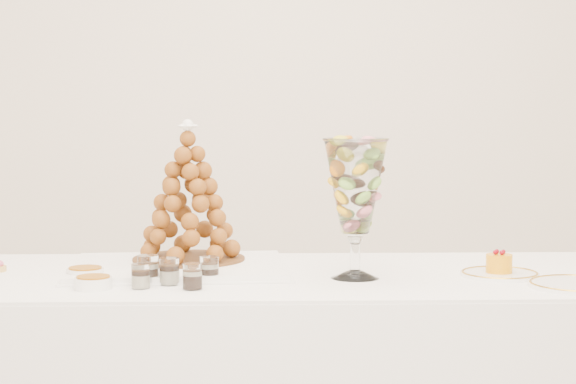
{
  "coord_description": "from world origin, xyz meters",
  "views": [
    {
      "loc": [
        -0.09,
        -2.54,
        1.18
      ],
      "look_at": [
        0.0,
        0.22,
        0.94
      ],
      "focal_mm": 60.0,
      "sensor_mm": 36.0,
      "label": 1
    }
  ],
  "objects": [
    {
      "name": "lace_tray",
      "position": [
        -0.31,
        0.18,
        0.73
      ],
      "size": [
        0.62,
        0.48,
        0.02
      ],
      "primitive_type": "cube",
      "rotation": [
        0.0,
        0.0,
        0.06
      ],
      "color": "white",
      "rests_on": "buffet_table"
    },
    {
      "name": "macaron_vase",
      "position": [
        0.18,
        0.04,
        0.97
      ],
      "size": [
        0.17,
        0.17,
        0.38
      ],
      "color": "white",
      "rests_on": "buffet_table"
    },
    {
      "name": "cake_plate",
      "position": [
        0.58,
        0.05,
        0.73
      ],
      "size": [
        0.21,
        0.21,
        0.01
      ],
      "primitive_type": "cylinder",
      "color": "white",
      "rests_on": "buffet_table"
    },
    {
      "name": "verrine_a",
      "position": [
        -0.37,
        -0.03,
        0.76
      ],
      "size": [
        0.06,
        0.06,
        0.08
      ],
      "primitive_type": "cylinder",
      "rotation": [
        0.0,
        0.0,
        0.13
      ],
      "color": "white",
      "rests_on": "buffet_table"
    },
    {
      "name": "verrine_b",
      "position": [
        -0.32,
        -0.05,
        0.76
      ],
      "size": [
        0.06,
        0.06,
        0.07
      ],
      "primitive_type": "cylinder",
      "rotation": [
        0.0,
        0.0,
        -0.25
      ],
      "color": "white",
      "rests_on": "buffet_table"
    },
    {
      "name": "verrine_c",
      "position": [
        -0.21,
        -0.01,
        0.76
      ],
      "size": [
        0.05,
        0.05,
        0.07
      ],
      "primitive_type": "cylinder",
      "rotation": [
        0.0,
        0.0,
        0.04
      ],
      "color": "white",
      "rests_on": "buffet_table"
    },
    {
      "name": "verrine_d",
      "position": [
        -0.38,
        -0.1,
        0.76
      ],
      "size": [
        0.05,
        0.05,
        0.06
      ],
      "primitive_type": "cylinder",
      "rotation": [
        0.0,
        0.0,
        0.05
      ],
      "color": "white",
      "rests_on": "buffet_table"
    },
    {
      "name": "verrine_e",
      "position": [
        -0.25,
        -0.11,
        0.76
      ],
      "size": [
        0.05,
        0.05,
        0.07
      ],
      "primitive_type": "cylinder",
      "rotation": [
        0.0,
        0.0,
        -0.05
      ],
      "color": "white",
      "rests_on": "buffet_table"
    },
    {
      "name": "ramekin_back",
      "position": [
        -0.55,
        0.03,
        0.74
      ],
      "size": [
        0.1,
        0.1,
        0.03
      ],
      "primitive_type": "cylinder",
      "color": "white",
      "rests_on": "buffet_table"
    },
    {
      "name": "ramekin_front",
      "position": [
        -0.51,
        -0.1,
        0.74
      ],
      "size": [
        0.1,
        0.1,
        0.03
      ],
      "primitive_type": "cylinder",
      "color": "white",
      "rests_on": "buffet_table"
    },
    {
      "name": "croquembouche",
      "position": [
        -0.29,
        0.24,
        0.94
      ],
      "size": [
        0.33,
        0.33,
        0.41
      ],
      "rotation": [
        0.0,
        0.0,
        -0.21
      ],
      "color": "brown",
      "rests_on": "lace_tray"
    },
    {
      "name": "mousse_cake",
      "position": [
        0.58,
        0.05,
        0.76
      ],
      "size": [
        0.07,
        0.07,
        0.06
      ],
      "color": "orange",
      "rests_on": "cake_plate"
    }
  ]
}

